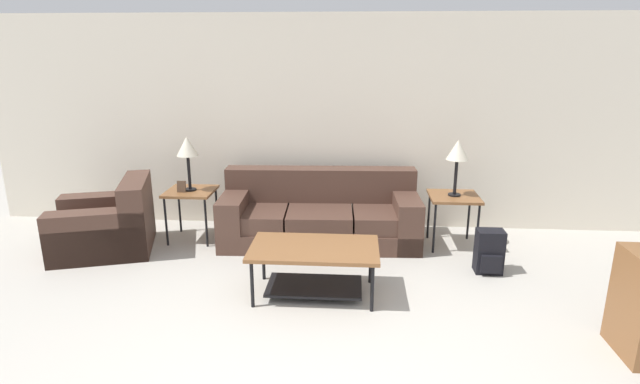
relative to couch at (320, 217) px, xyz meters
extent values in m
cube|color=silver|center=(0.16, 0.61, 1.00)|extent=(8.84, 0.06, 2.60)
cube|color=#4C3328|center=(0.00, -0.05, -0.19)|extent=(2.30, 0.98, 0.22)
cube|color=#4C3328|center=(-0.75, -0.10, 0.02)|extent=(0.77, 0.82, 0.20)
cube|color=#4C3328|center=(0.00, -0.07, 0.02)|extent=(0.77, 0.82, 0.20)
cube|color=#4C3328|center=(0.76, -0.04, 0.02)|extent=(0.77, 0.82, 0.20)
cube|color=#4C3328|center=(-0.01, 0.26, 0.32)|extent=(2.27, 0.36, 0.40)
cube|color=#4C3328|center=(-0.99, -0.09, -0.01)|extent=(0.32, 0.89, 0.58)
cube|color=#4C3328|center=(0.99, -0.01, -0.01)|extent=(0.32, 0.89, 0.58)
cube|color=#4C3328|center=(-2.40, -0.45, -0.10)|extent=(1.24, 1.18, 0.40)
cube|color=#4C3328|center=(-2.04, -0.34, 0.30)|extent=(0.52, 0.96, 0.40)
cube|color=#4C3328|center=(-2.50, -0.14, -0.02)|extent=(1.05, 0.54, 0.56)
cube|color=#4C3328|center=(-2.31, -0.77, -0.02)|extent=(1.05, 0.54, 0.56)
cube|color=brown|center=(0.04, -1.34, 0.16)|extent=(1.16, 0.67, 0.04)
cylinder|color=black|center=(-0.48, -1.61, -0.08)|extent=(0.03, 0.03, 0.44)
cylinder|color=black|center=(0.56, -1.61, -0.08)|extent=(0.03, 0.03, 0.44)
cylinder|color=black|center=(-0.48, -1.06, -0.08)|extent=(0.03, 0.03, 0.44)
cylinder|color=black|center=(0.56, -1.06, -0.08)|extent=(0.03, 0.03, 0.44)
cube|color=black|center=(0.04, -1.34, -0.22)|extent=(0.87, 0.47, 0.02)
cube|color=brown|center=(-1.51, -0.05, 0.29)|extent=(0.55, 0.53, 0.03)
cylinder|color=black|center=(-1.75, -0.28, -0.01)|extent=(0.03, 0.03, 0.57)
cylinder|color=black|center=(-1.28, -0.28, -0.01)|extent=(0.03, 0.03, 0.57)
cylinder|color=black|center=(-1.75, 0.18, -0.01)|extent=(0.03, 0.03, 0.57)
cylinder|color=black|center=(-1.28, 0.18, -0.01)|extent=(0.03, 0.03, 0.57)
cube|color=brown|center=(1.52, -0.05, 0.29)|extent=(0.55, 0.53, 0.03)
cylinder|color=black|center=(1.28, -0.28, -0.01)|extent=(0.03, 0.03, 0.57)
cylinder|color=black|center=(1.75, -0.28, -0.01)|extent=(0.03, 0.03, 0.57)
cylinder|color=black|center=(1.28, 0.18, -0.01)|extent=(0.03, 0.03, 0.57)
cylinder|color=black|center=(1.75, 0.18, -0.01)|extent=(0.03, 0.03, 0.57)
cylinder|color=black|center=(-1.51, -0.05, 0.32)|extent=(0.14, 0.14, 0.02)
cylinder|color=black|center=(-1.51, -0.05, 0.52)|extent=(0.04, 0.04, 0.39)
cone|color=beige|center=(-1.51, -0.05, 0.83)|extent=(0.24, 0.24, 0.22)
cylinder|color=black|center=(1.52, -0.05, 0.32)|extent=(0.14, 0.14, 0.02)
cylinder|color=black|center=(1.52, -0.05, 0.52)|extent=(0.04, 0.04, 0.39)
cone|color=beige|center=(1.52, -0.05, 0.83)|extent=(0.24, 0.24, 0.22)
cube|color=black|center=(1.77, -0.74, -0.07)|extent=(0.27, 0.19, 0.45)
cube|color=black|center=(1.77, -0.85, -0.16)|extent=(0.20, 0.05, 0.18)
cylinder|color=black|center=(1.69, -0.62, -0.05)|extent=(0.02, 0.02, 0.34)
cylinder|color=black|center=(1.84, -0.62, -0.05)|extent=(0.02, 0.02, 0.34)
cube|color=#4C3828|center=(-1.59, -0.13, 0.37)|extent=(0.10, 0.04, 0.13)
camera|label=1|loc=(0.39, -5.51, 1.90)|focal=28.00mm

